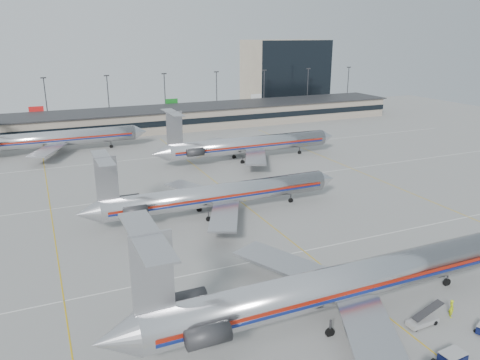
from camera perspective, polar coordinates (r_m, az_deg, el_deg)
ground at (r=55.99m, az=13.20°, el=-12.57°), size 260.00×260.00×0.00m
apron_markings at (r=63.21m, az=7.77°, el=-8.57°), size 160.00×0.15×0.02m
terminal at (r=141.51m, az=-11.09°, el=7.23°), size 162.00×17.00×6.25m
light_mast_row at (r=154.28m, az=-12.41°, el=10.02°), size 163.60×0.40×15.28m
distant_building at (r=190.63m, az=5.45°, el=12.89°), size 30.00×20.00×25.00m
jet_foreground at (r=48.60m, az=11.52°, el=-12.41°), size 48.49×28.55×12.69m
jet_second_row at (r=73.62m, az=-3.13°, el=-1.83°), size 43.23×25.46×11.32m
jet_third_row at (r=105.53m, az=0.78°, el=4.33°), size 44.75×27.53×12.24m
jet_back_row at (r=120.29m, az=-22.11°, el=4.67°), size 44.63×27.45×12.20m
cart_inner at (r=47.17m, az=24.48°, el=-19.17°), size 2.29×1.65×1.24m
belt_loader at (r=51.42m, az=21.42°, el=-15.60°), size 4.05×1.41×2.13m
ramp_worker_near at (r=53.59m, az=24.37°, el=-14.06°), size 0.72×0.83×1.93m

